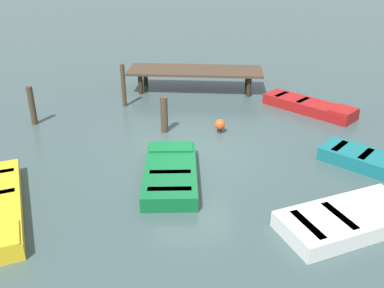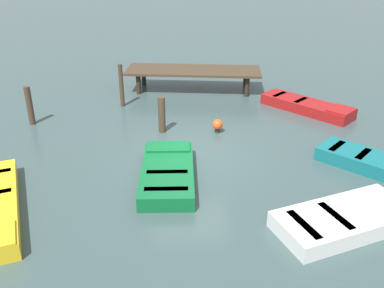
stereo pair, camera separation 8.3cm
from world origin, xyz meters
name	(u,v)px [view 1 (the left image)]	position (x,y,z in m)	size (l,w,h in m)	color
ground_plane	(192,154)	(0.00, 0.00, 0.00)	(80.00, 80.00, 0.00)	#384C4C
dock_segment	(194,72)	(0.11, 6.31, 0.85)	(5.93, 2.23, 0.95)	#423323
rowboat_teal	(372,162)	(5.21, -0.91, 0.22)	(2.93, 2.77, 0.46)	#14666B
rowboat_green	(170,173)	(-0.62, -1.56, 0.22)	(1.49, 3.18, 0.46)	#0F602D
rowboat_white	(347,219)	(3.53, -3.72, 0.22)	(3.45, 2.51, 0.46)	silver
rowboat_red	(308,106)	(4.52, 3.70, 0.22)	(3.31, 3.27, 0.46)	maroon
mooring_piling_center	(31,106)	(-5.72, 2.43, 0.70)	(0.22, 0.22, 1.41)	#423323
mooring_piling_far_left	(122,86)	(-2.73, 4.29, 0.86)	(0.17, 0.17, 1.71)	#423323
mooring_piling_near_right	(163,115)	(-0.98, 1.74, 0.63)	(0.25, 0.25, 1.26)	#423323
marker_buoy	(219,125)	(0.93, 1.66, 0.29)	(0.36, 0.36, 0.48)	#262626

